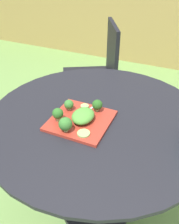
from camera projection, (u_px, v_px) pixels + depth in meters
The scene contains 13 objects.
ground_plane at pixel (96, 207), 1.60m from camera, with size 12.00×12.00×0.00m, color #70994C.
bamboo_fence at pixel (171, 20), 3.03m from camera, with size 8.00×0.08×1.23m, color #A8894C.
patio_table at pixel (97, 148), 1.30m from camera, with size 1.08×1.08×0.73m.
patio_chair at pixel (99, 69), 2.10m from camera, with size 0.60×0.60×0.90m.
salad_plate at pixel (81, 120), 1.14m from camera, with size 0.27×0.27×0.01m, color #AD3323.
fork at pixel (84, 113), 1.17m from camera, with size 0.06×0.15×0.00m.
lettuce_mound at pixel (83, 116), 1.12m from camera, with size 0.10×0.13×0.05m, color #519338.
broccoli_floret_0 at pixel (65, 124), 1.05m from camera, with size 0.06×0.06×0.07m.
broccoli_floret_1 at pixel (58, 114), 1.11m from camera, with size 0.05×0.05×0.07m.
broccoli_floret_2 at pixel (97, 105), 1.18m from camera, with size 0.05×0.05×0.06m.
broccoli_floret_3 at pixel (69, 105), 1.19m from camera, with size 0.05×0.05×0.05m.
cucumber_slice_0 at pixel (85, 106), 1.22m from camera, with size 0.04×0.04×0.01m, color #8EB766.
cucumber_slice_1 at pixel (83, 133), 1.05m from camera, with size 0.06×0.06×0.01m, color #8EB766.
Camera 1 is at (0.35, -0.89, 1.43)m, focal length 39.31 mm.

